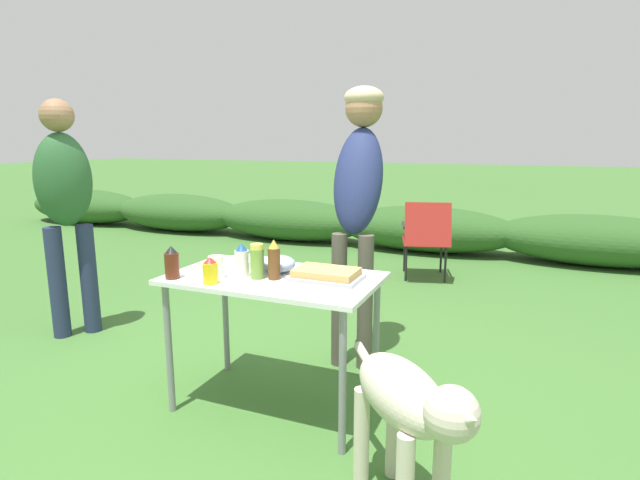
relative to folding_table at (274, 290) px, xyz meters
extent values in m
plane|color=#3D6B2D|center=(0.00, 0.00, -0.66)|extent=(60.00, 60.00, 0.00)
ellipsoid|color=#2D5623|center=(-6.00, 4.27, -0.37)|extent=(2.40, 0.90, 0.59)
ellipsoid|color=#2D5623|center=(-4.00, 4.27, -0.37)|extent=(2.40, 0.90, 0.59)
ellipsoid|color=#2D5623|center=(-2.00, 4.27, -0.37)|extent=(2.40, 0.90, 0.59)
ellipsoid|color=#2D5623|center=(0.00, 4.27, -0.37)|extent=(2.40, 0.90, 0.59)
ellipsoid|color=#2D5623|center=(2.00, 4.27, -0.37)|extent=(2.40, 0.90, 0.59)
cube|color=white|center=(0.00, 0.00, 0.06)|extent=(1.10, 0.64, 0.02)
cylinder|color=gray|center=(-0.49, -0.27, -0.31)|extent=(0.04, 0.04, 0.71)
cylinder|color=gray|center=(0.49, -0.27, -0.31)|extent=(0.04, 0.04, 0.71)
cylinder|color=gray|center=(-0.49, 0.27, -0.31)|extent=(0.04, 0.04, 0.71)
cylinder|color=gray|center=(0.49, 0.27, -0.31)|extent=(0.04, 0.04, 0.71)
cube|color=#9E9EA3|center=(0.28, 0.05, 0.09)|extent=(0.36, 0.24, 0.02)
cube|color=tan|center=(0.28, 0.05, 0.11)|extent=(0.32, 0.21, 0.04)
cylinder|color=white|center=(-0.25, 0.14, 0.10)|extent=(0.22, 0.22, 0.04)
ellipsoid|color=#99B2CC|center=(-0.02, 0.08, 0.12)|extent=(0.20, 0.20, 0.09)
cylinder|color=white|center=(-0.26, -0.14, 0.13)|extent=(0.08, 0.08, 0.12)
cylinder|color=olive|center=(-0.06, -0.07, 0.15)|extent=(0.07, 0.07, 0.15)
cylinder|color=#D1CC47|center=(-0.06, -0.07, 0.25)|extent=(0.07, 0.07, 0.03)
cylinder|color=silver|center=(-0.15, -0.06, 0.15)|extent=(0.07, 0.07, 0.14)
cone|color=#194793|center=(-0.15, -0.06, 0.23)|extent=(0.06, 0.06, 0.04)
cylinder|color=brown|center=(0.03, -0.05, 0.16)|extent=(0.06, 0.06, 0.16)
cone|color=gold|center=(0.03, -0.05, 0.26)|extent=(0.05, 0.05, 0.05)
cylinder|color=#562314|center=(-0.46, -0.24, 0.14)|extent=(0.07, 0.07, 0.13)
cone|color=black|center=(-0.46, -0.24, 0.23)|extent=(0.06, 0.06, 0.04)
cylinder|color=yellow|center=(-0.22, -0.24, 0.13)|extent=(0.08, 0.08, 0.11)
cone|color=red|center=(-0.22, -0.24, 0.20)|extent=(0.06, 0.06, 0.03)
cylinder|color=#4C473D|center=(0.14, 0.62, -0.23)|extent=(0.10, 0.10, 0.87)
cylinder|color=#4C473D|center=(0.31, 0.64, -0.23)|extent=(0.10, 0.10, 0.87)
ellipsoid|color=navy|center=(0.21, 0.76, 0.53)|extent=(0.35, 0.50, 0.74)
sphere|color=#936B4C|center=(0.20, 0.89, 0.98)|extent=(0.24, 0.24, 0.24)
ellipsoid|color=tan|center=(0.20, 0.89, 1.05)|extent=(0.25, 0.25, 0.14)
cylinder|color=#232D4C|center=(-1.94, 0.27, -0.25)|extent=(0.12, 0.12, 0.83)
cylinder|color=#232D4C|center=(-1.81, 0.44, -0.25)|extent=(0.12, 0.12, 0.83)
ellipsoid|color=#28562D|center=(-1.88, 0.35, 0.50)|extent=(0.45, 0.47, 0.67)
sphere|color=#936B4C|center=(-1.88, 0.35, 0.95)|extent=(0.23, 0.23, 0.23)
cylinder|color=beige|center=(0.75, -0.33, -0.45)|extent=(0.07, 0.07, 0.43)
cylinder|color=beige|center=(0.64, -0.43, -0.45)|extent=(0.07, 0.07, 0.43)
cylinder|color=beige|center=(0.99, -0.58, -0.45)|extent=(0.07, 0.07, 0.43)
ellipsoid|color=beige|center=(0.81, -0.51, -0.17)|extent=(0.55, 0.55, 0.24)
sphere|color=beige|center=(1.03, -0.73, -0.09)|extent=(0.19, 0.19, 0.19)
cone|color=beige|center=(1.08, -0.79, -0.06)|extent=(0.16, 0.17, 0.13)
cylinder|color=beige|center=(0.60, -0.29, -0.16)|extent=(0.15, 0.15, 0.09)
cube|color=maroon|center=(0.23, 2.98, -0.28)|extent=(0.57, 0.57, 0.03)
cube|color=maroon|center=(0.31, 2.71, -0.05)|extent=(0.49, 0.28, 0.44)
cylinder|color=black|center=(0.09, 2.74, -0.47)|extent=(0.02, 0.02, 0.38)
cylinder|color=black|center=(0.48, 2.84, -0.47)|extent=(0.02, 0.02, 0.38)
cylinder|color=black|center=(-0.01, 3.12, -0.47)|extent=(0.02, 0.02, 0.38)
cylinder|color=black|center=(0.37, 3.23, -0.47)|extent=(0.02, 0.02, 0.38)
cylinder|color=black|center=(0.01, 2.92, -0.10)|extent=(0.13, 0.41, 0.02)
cylinder|color=black|center=(0.45, 3.04, -0.10)|extent=(0.13, 0.41, 0.02)
camera|label=1|loc=(1.20, -2.25, 0.78)|focal=28.00mm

